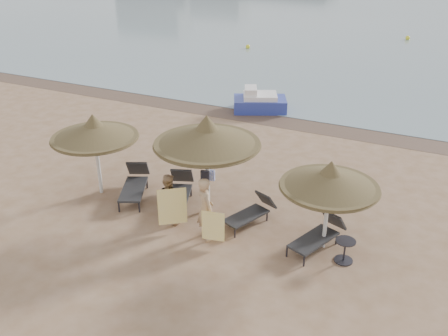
# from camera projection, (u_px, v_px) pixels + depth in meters

# --- Properties ---
(ground) EXTENTS (160.00, 160.00, 0.00)m
(ground) POSITION_uv_depth(u_px,v_px,m) (184.00, 225.00, 14.68)
(ground) COLOR #9D7D62
(ground) RESTS_ON ground
(wet_sand_strip) EXTENTS (200.00, 1.60, 0.01)m
(wet_sand_strip) POSITION_uv_depth(u_px,v_px,m) (287.00, 122.00, 22.31)
(wet_sand_strip) COLOR brown
(wet_sand_strip) RESTS_ON ground
(palapa_left) EXTENTS (2.76, 2.76, 2.73)m
(palapa_left) POSITION_uv_depth(u_px,v_px,m) (94.00, 131.00, 15.53)
(palapa_left) COLOR silver
(palapa_left) RESTS_ON ground
(palapa_center) EXTENTS (3.15, 3.15, 3.13)m
(palapa_center) POSITION_uv_depth(u_px,v_px,m) (207.00, 136.00, 14.33)
(palapa_center) COLOR silver
(palapa_center) RESTS_ON ground
(palapa_right) EXTENTS (2.62, 2.62, 2.60)m
(palapa_right) POSITION_uv_depth(u_px,v_px,m) (330.00, 180.00, 12.80)
(palapa_right) COLOR silver
(palapa_right) RESTS_ON ground
(lounger_far_left) EXTENTS (1.48, 2.17, 0.93)m
(lounger_far_left) POSITION_uv_depth(u_px,v_px,m) (135.00, 183.00, 16.17)
(lounger_far_left) COLOR #29272F
(lounger_far_left) RESTS_ON ground
(lounger_near_left) EXTENTS (1.36, 2.18, 0.93)m
(lounger_near_left) POSITION_uv_depth(u_px,v_px,m) (179.00, 191.00, 15.69)
(lounger_near_left) COLOR #29272F
(lounger_near_left) RESTS_ON ground
(lounger_near_right) EXTENTS (1.20, 1.86, 0.79)m
(lounger_near_right) POSITION_uv_depth(u_px,v_px,m) (252.00, 211.00, 14.69)
(lounger_near_right) COLOR #29272F
(lounger_near_right) RESTS_ON ground
(lounger_far_right) EXTENTS (1.26, 2.00, 0.85)m
(lounger_far_right) POSITION_uv_depth(u_px,v_px,m) (320.00, 234.00, 13.57)
(lounger_far_right) COLOR #29272F
(lounger_far_right) RESTS_ON ground
(side_table) EXTENTS (0.53, 0.53, 0.64)m
(side_table) POSITION_uv_depth(u_px,v_px,m) (344.00, 251.00, 12.98)
(side_table) COLOR #29272F
(side_table) RESTS_ON ground
(person_left) EXTENTS (0.90, 0.65, 1.81)m
(person_left) POSITION_uv_depth(u_px,v_px,m) (168.00, 195.00, 14.45)
(person_left) COLOR tan
(person_left) RESTS_ON ground
(person_right) EXTENTS (1.19, 1.14, 2.18)m
(person_right) POSITION_uv_depth(u_px,v_px,m) (205.00, 204.00, 13.61)
(person_right) COLOR tan
(person_right) RESTS_ON ground
(towel_left) EXTENTS (0.67, 0.50, 1.15)m
(towel_left) POSITION_uv_depth(u_px,v_px,m) (172.00, 207.00, 14.08)
(towel_left) COLOR yellow
(towel_left) RESTS_ON ground
(towel_right) EXTENTS (0.64, 0.14, 0.90)m
(towel_right) POSITION_uv_depth(u_px,v_px,m) (213.00, 226.00, 13.48)
(towel_right) COLOR yellow
(towel_right) RESTS_ON ground
(bag_patterned) EXTENTS (0.29, 0.14, 0.35)m
(bag_patterned) POSITION_uv_depth(u_px,v_px,m) (210.00, 175.00, 15.07)
(bag_patterned) COLOR white
(bag_patterned) RESTS_ON ground
(bag_dark) EXTENTS (0.27, 0.13, 0.37)m
(bag_dark) POSITION_uv_depth(u_px,v_px,m) (205.00, 176.00, 14.75)
(bag_dark) COLOR black
(bag_dark) RESTS_ON ground
(pedal_boat) EXTENTS (2.83, 2.33, 1.14)m
(pedal_boat) POSITION_uv_depth(u_px,v_px,m) (259.00, 102.00, 23.54)
(pedal_boat) COLOR #2C3B9F
(pedal_boat) RESTS_ON ground
(buoy_left) EXTENTS (0.31, 0.31, 0.31)m
(buoy_left) POSITION_uv_depth(u_px,v_px,m) (248.00, 47.00, 35.47)
(buoy_left) COLOR yellow
(buoy_left) RESTS_ON ground
(buoy_mid) EXTENTS (0.34, 0.34, 0.34)m
(buoy_mid) POSITION_uv_depth(u_px,v_px,m) (408.00, 38.00, 38.16)
(buoy_mid) COLOR yellow
(buoy_mid) RESTS_ON ground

